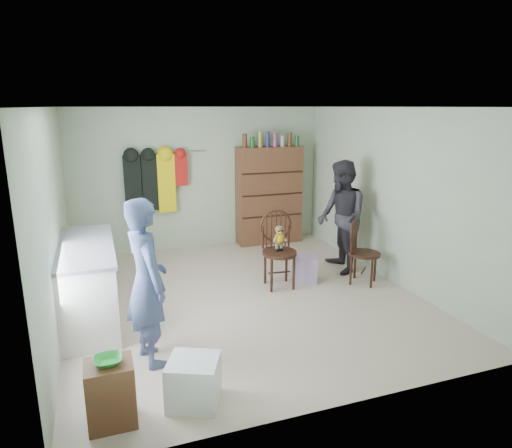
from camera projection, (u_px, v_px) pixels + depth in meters
name	position (u px, v px, depth m)	size (l,w,h in m)	color
ground_plane	(244.00, 297.00, 6.20)	(5.00, 5.00, 0.00)	beige
room_walls	(231.00, 176.00, 6.29)	(5.00, 5.00, 5.00)	beige
counter	(88.00, 282.00, 5.45)	(0.64, 1.86, 0.94)	silver
stool	(111.00, 393.00, 3.67)	(0.38, 0.32, 0.54)	brown
bowl	(108.00, 361.00, 3.59)	(0.22, 0.22, 0.06)	green
plastic_tub	(194.00, 381.00, 3.94)	(0.43, 0.41, 0.41)	white
chair_front	(278.00, 245.00, 6.45)	(0.53, 0.53, 1.09)	black
chair_far	(361.00, 249.00, 6.57)	(0.60, 0.60, 0.96)	black
striped_bag	(305.00, 269.00, 6.70)	(0.36, 0.28, 0.38)	pink
person_left	(147.00, 282.00, 4.45)	(0.62, 0.40, 1.69)	#44507C
person_right	(341.00, 217.00, 6.95)	(0.84, 0.66, 1.73)	#2D2B33
dresser	(269.00, 195.00, 8.47)	(1.20, 0.39, 2.08)	brown
coat_rack	(154.00, 182.00, 7.79)	(1.42, 0.12, 1.09)	#99999E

